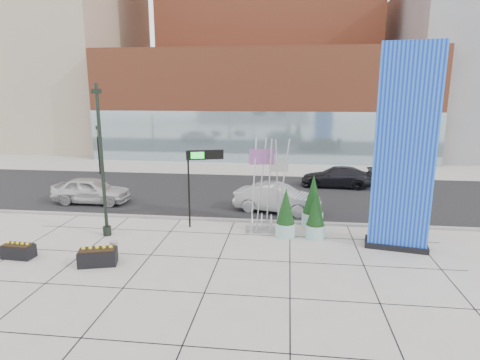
# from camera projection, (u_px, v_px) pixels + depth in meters

# --- Properties ---
(ground) EXTENTS (160.00, 160.00, 0.00)m
(ground) POSITION_uv_depth(u_px,v_px,m) (201.00, 248.00, 18.11)
(ground) COLOR #9E9991
(ground) RESTS_ON ground
(street_asphalt) EXTENTS (80.00, 12.00, 0.02)m
(street_asphalt) POSITION_uv_depth(u_px,v_px,m) (232.00, 193.00, 27.79)
(street_asphalt) COLOR black
(street_asphalt) RESTS_ON ground
(curb_edge) EXTENTS (80.00, 0.30, 0.12)m
(curb_edge) POSITION_uv_depth(u_px,v_px,m) (216.00, 219.00, 21.97)
(curb_edge) COLOR gray
(curb_edge) RESTS_ON ground
(tower_podium) EXTENTS (34.00, 10.00, 11.00)m
(tower_podium) POSITION_uv_depth(u_px,v_px,m) (263.00, 104.00, 42.94)
(tower_podium) COLOR #9C4A2D
(tower_podium) RESTS_ON ground
(tower_glass_front) EXTENTS (34.00, 0.60, 5.00)m
(tower_glass_front) POSITION_uv_depth(u_px,v_px,m) (259.00, 137.00, 38.94)
(tower_glass_front) COLOR #8CA5B2
(tower_glass_front) RESTS_ON ground
(building_beige_left) EXTENTS (18.00, 20.00, 34.00)m
(building_beige_left) POSITION_uv_depth(u_px,v_px,m) (53.00, 9.00, 50.35)
(building_beige_left) COLOR tan
(building_beige_left) RESTS_ON ground
(blue_pylon) EXTENTS (2.86, 1.68, 8.95)m
(blue_pylon) POSITION_uv_depth(u_px,v_px,m) (404.00, 153.00, 17.32)
(blue_pylon) COLOR #0C2BBF
(blue_pylon) RESTS_ON ground
(lamp_post) EXTENTS (0.50, 0.40, 7.31)m
(lamp_post) POSITION_uv_depth(u_px,v_px,m) (103.00, 176.00, 19.11)
(lamp_post) COLOR black
(lamp_post) RESTS_ON ground
(public_art_sculpture) EXTENTS (2.17, 1.22, 4.75)m
(public_art_sculpture) POSITION_uv_depth(u_px,v_px,m) (267.00, 207.00, 20.14)
(public_art_sculpture) COLOR silver
(public_art_sculpture) RESTS_ON ground
(concrete_bollard) EXTENTS (0.36, 0.36, 0.70)m
(concrete_bollard) POSITION_uv_depth(u_px,v_px,m) (114.00, 249.00, 17.14)
(concrete_bollard) COLOR gray
(concrete_bollard) RESTS_ON ground
(overhead_street_sign) EXTENTS (1.86, 0.72, 4.03)m
(overhead_street_sign) POSITION_uv_depth(u_px,v_px,m) (201.00, 162.00, 20.12)
(overhead_street_sign) COLOR black
(overhead_street_sign) RESTS_ON ground
(round_planter_east) EXTENTS (1.11, 1.11, 2.77)m
(round_planter_east) POSITION_uv_depth(u_px,v_px,m) (313.00, 203.00, 20.70)
(round_planter_east) COLOR #93C6C0
(round_planter_east) RESTS_ON ground
(round_planter_mid) EXTENTS (0.95, 0.95, 2.36)m
(round_planter_mid) POSITION_uv_depth(u_px,v_px,m) (316.00, 216.00, 19.18)
(round_planter_mid) COLOR #93C6C0
(round_planter_mid) RESTS_ON ground
(round_planter_west) EXTENTS (0.97, 0.97, 2.43)m
(round_planter_west) POSITION_uv_depth(u_px,v_px,m) (286.00, 214.00, 19.37)
(round_planter_west) COLOR #93C6C0
(round_planter_west) RESTS_ON ground
(box_planter_north) EXTENTS (1.34, 0.73, 0.72)m
(box_planter_north) POSITION_uv_depth(u_px,v_px,m) (18.00, 250.00, 17.04)
(box_planter_north) COLOR black
(box_planter_north) RESTS_ON ground
(box_planter_south) EXTENTS (1.64, 1.13, 0.82)m
(box_planter_south) POSITION_uv_depth(u_px,v_px,m) (98.00, 256.00, 16.33)
(box_planter_south) COLOR black
(box_planter_south) RESTS_ON ground
(car_white_west) EXTENTS (4.80, 1.95, 1.63)m
(car_white_west) POSITION_uv_depth(u_px,v_px,m) (91.00, 190.00, 25.22)
(car_white_west) COLOR silver
(car_white_west) RESTS_ON ground
(car_silver_mid) EXTENTS (5.22, 2.80, 1.63)m
(car_silver_mid) POSITION_uv_depth(u_px,v_px,m) (277.00, 198.00, 23.38)
(car_silver_mid) COLOR #A9ABB1
(car_silver_mid) RESTS_ON ground
(car_dark_east) EXTENTS (5.24, 2.39, 1.49)m
(car_dark_east) POSITION_uv_depth(u_px,v_px,m) (337.00, 177.00, 29.47)
(car_dark_east) COLOR black
(car_dark_east) RESTS_ON ground
(traffic_signal) EXTENTS (0.15, 0.18, 4.10)m
(traffic_signal) POSITION_uv_depth(u_px,v_px,m) (98.00, 147.00, 33.53)
(traffic_signal) COLOR black
(traffic_signal) RESTS_ON ground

